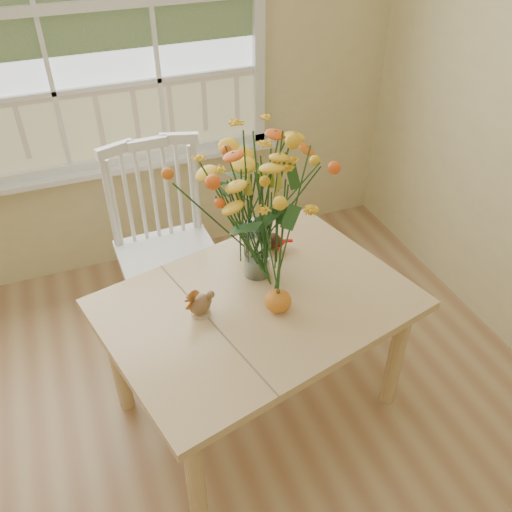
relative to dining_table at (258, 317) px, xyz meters
name	(u,v)px	position (x,y,z in m)	size (l,w,h in m)	color
wall_back	(44,52)	(-0.60, 1.39, 0.78)	(4.00, 0.02, 2.70)	beige
window	(35,14)	(-0.60, 1.35, 0.96)	(2.42, 0.12, 1.74)	silver
dining_table	(258,317)	(0.00, 0.00, 0.00)	(1.41, 1.15, 0.66)	tan
windsor_chair	(163,236)	(-0.24, 0.71, 0.01)	(0.50, 0.47, 1.05)	white
flower_vase	(257,198)	(0.06, 0.17, 0.48)	(0.54, 0.54, 0.64)	white
pumpkin	(278,302)	(0.06, -0.08, 0.13)	(0.11, 0.11, 0.09)	#C56717
turkey_figurine	(200,304)	(-0.24, 0.01, 0.14)	(0.12, 0.11, 0.12)	#CCB78C
dark_gourd	(272,242)	(0.20, 0.31, 0.13)	(0.12, 0.09, 0.08)	#38160F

